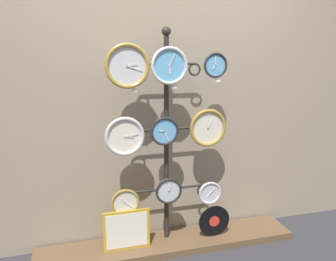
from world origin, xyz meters
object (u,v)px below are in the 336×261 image
object	(u,v)px
clock_bottom_left	(125,202)
clock_bottom_center	(169,191)
clock_top_right	(215,65)
clock_middle_center	(164,131)
vinyl_record	(214,221)
picture_frame	(127,230)
clock_bottom_right	(210,193)
clock_middle_left	(125,136)
clock_top_center	(169,66)
display_stand	(166,178)
clock_top_left	(127,66)
clock_middle_right	(208,128)

from	to	relation	value
clock_bottom_left	clock_bottom_center	bearing A→B (deg)	-3.71
clock_top_right	clock_middle_center	world-z (taller)	clock_top_right
vinyl_record	picture_frame	distance (m)	0.76
clock_bottom_right	clock_middle_left	bearing A→B (deg)	-177.65
clock_top_center	clock_bottom_left	size ratio (longest dim) A/B	1.24
clock_bottom_left	clock_bottom_right	size ratio (longest dim) A/B	1.14
display_stand	clock_top_left	world-z (taller)	display_stand
clock_top_right	vinyl_record	world-z (taller)	clock_top_right
clock_middle_center	clock_bottom_right	size ratio (longest dim) A/B	1.14
clock_top_right	clock_middle_right	world-z (taller)	clock_top_right
clock_top_left	picture_frame	bearing A→B (deg)	160.24
clock_middle_center	clock_middle_right	world-z (taller)	clock_middle_right
display_stand	clock_middle_center	distance (m)	0.45
display_stand	clock_middle_center	xyz separation A→B (m)	(-0.04, -0.11, 0.43)
clock_top_right	clock_bottom_right	xyz separation A→B (m)	(-0.00, 0.02, -1.07)
clock_top_right	clock_bottom_center	distance (m)	1.07
clock_top_center	clock_middle_left	world-z (taller)	clock_top_center
clock_top_center	clock_middle_right	bearing A→B (deg)	5.88
picture_frame	clock_top_center	bearing A→B (deg)	-3.19
clock_bottom_right	picture_frame	bearing A→B (deg)	-178.62
clock_top_left	clock_middle_left	world-z (taller)	clock_top_left
display_stand	picture_frame	size ratio (longest dim) A/B	4.83
display_stand	clock_bottom_center	xyz separation A→B (m)	(-0.01, -0.10, -0.07)
clock_middle_right	clock_bottom_right	xyz separation A→B (m)	(0.04, 0.00, -0.57)
display_stand	clock_middle_right	bearing A→B (deg)	-14.40
clock_bottom_center	vinyl_record	distance (m)	0.53
clock_middle_right	clock_bottom_center	size ratio (longest dim) A/B	1.41
clock_bottom_left	vinyl_record	xyz separation A→B (m)	(0.76, -0.02, -0.26)
clock_bottom_right	vinyl_record	xyz separation A→B (m)	(0.04, -0.02, -0.26)
display_stand	clock_middle_left	distance (m)	0.55
clock_top_center	vinyl_record	distance (m)	1.39
clock_top_left	clock_top_center	xyz separation A→B (m)	(0.31, -0.01, 0.00)
display_stand	picture_frame	bearing A→B (deg)	-164.65
clock_bottom_left	clock_bottom_center	size ratio (longest dim) A/B	1.03
clock_bottom_right	vinyl_record	size ratio (longest dim) A/B	0.71
clock_top_left	vinyl_record	world-z (taller)	clock_top_left
clock_top_left	clock_middle_center	xyz separation A→B (m)	(0.28, 0.01, -0.50)
clock_top_left	clock_bottom_left	world-z (taller)	clock_top_left
clock_top_right	clock_top_left	bearing A→B (deg)	-179.22
clock_top_right	clock_bottom_left	size ratio (longest dim) A/B	0.85
display_stand	clock_bottom_center	world-z (taller)	display_stand
clock_top_center	clock_middle_left	xyz separation A→B (m)	(-0.34, 0.01, -0.52)
clock_top_left	picture_frame	distance (m)	1.30
clock_bottom_left	clock_top_left	bearing A→B (deg)	-38.22
clock_bottom_left	picture_frame	size ratio (longest dim) A/B	0.61
clock_top_left	picture_frame	size ratio (longest dim) A/B	0.87
clock_middle_left	vinyl_record	bearing A→B (deg)	0.84
clock_top_center	clock_bottom_left	world-z (taller)	clock_top_center
clock_bottom_left	clock_top_center	bearing A→B (deg)	-6.21
clock_middle_left	clock_middle_center	size ratio (longest dim) A/B	1.31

